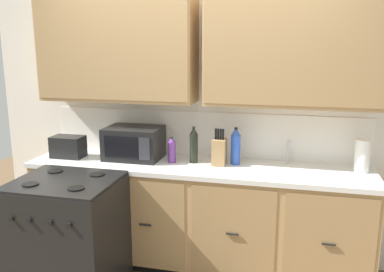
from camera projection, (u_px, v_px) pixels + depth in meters
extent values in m
cube|color=white|center=(205.00, 117.00, 3.66)|extent=(4.04, 0.05, 2.57)
cube|color=white|center=(204.00, 134.00, 3.66)|extent=(2.84, 0.01, 0.40)
cube|color=tan|center=(117.00, 46.00, 3.50)|extent=(1.37, 0.34, 0.95)
cube|color=#A58052|center=(108.00, 46.00, 3.34)|extent=(1.34, 0.01, 0.89)
cube|color=tan|center=(293.00, 46.00, 3.17)|extent=(1.37, 0.34, 0.95)
cube|color=#A58052|center=(293.00, 46.00, 3.00)|extent=(1.34, 0.01, 0.89)
cube|color=black|center=(197.00, 258.00, 3.65)|extent=(2.79, 0.48, 0.10)
cube|color=tan|center=(197.00, 213.00, 3.52)|extent=(2.84, 0.60, 0.80)
cube|color=#A88354|center=(67.00, 215.00, 3.48)|extent=(0.65, 0.01, 0.73)
cube|color=black|center=(66.00, 216.00, 3.46)|extent=(0.10, 0.01, 0.01)
cube|color=#A88354|center=(146.00, 224.00, 3.31)|extent=(0.65, 0.01, 0.73)
cube|color=black|center=(145.00, 225.00, 3.30)|extent=(0.10, 0.01, 0.01)
cube|color=#A88354|center=(233.00, 233.00, 3.15)|extent=(0.65, 0.01, 0.73)
cube|color=black|center=(232.00, 234.00, 3.14)|extent=(0.10, 0.01, 0.01)
cube|color=#A88354|center=(329.00, 243.00, 2.99)|extent=(0.65, 0.01, 0.73)
cube|color=black|center=(329.00, 245.00, 2.98)|extent=(0.10, 0.01, 0.01)
cube|color=white|center=(197.00, 167.00, 3.43)|extent=(2.87, 0.63, 0.04)
cube|color=#A8AAAF|center=(287.00, 171.00, 3.29)|extent=(0.56, 0.38, 0.02)
cube|color=black|center=(69.00, 239.00, 3.13)|extent=(0.76, 0.66, 0.92)
cube|color=black|center=(65.00, 181.00, 3.03)|extent=(0.74, 0.65, 0.02)
cylinder|color=black|center=(30.00, 184.00, 2.91)|extent=(0.12, 0.12, 0.01)
cylinder|color=black|center=(76.00, 188.00, 2.83)|extent=(0.12, 0.12, 0.01)
cylinder|color=black|center=(55.00, 171.00, 3.22)|extent=(0.12, 0.12, 0.01)
cylinder|color=black|center=(97.00, 175.00, 3.13)|extent=(0.12, 0.12, 0.01)
cylinder|color=black|center=(11.00, 219.00, 2.79)|extent=(0.03, 0.02, 0.03)
cylinder|color=black|center=(29.00, 221.00, 2.76)|extent=(0.03, 0.02, 0.03)
cylinder|color=black|center=(50.00, 223.00, 2.72)|extent=(0.03, 0.02, 0.03)
cylinder|color=black|center=(69.00, 225.00, 2.69)|extent=(0.03, 0.02, 0.03)
cube|color=black|center=(134.00, 143.00, 3.58)|extent=(0.48, 0.36, 0.28)
cube|color=black|center=(121.00, 148.00, 3.42)|extent=(0.31, 0.01, 0.19)
cube|color=#28282D|center=(144.00, 149.00, 3.37)|extent=(0.10, 0.01, 0.19)
cube|color=black|center=(68.00, 147.00, 3.63)|extent=(0.28, 0.18, 0.19)
cube|color=black|center=(62.00, 136.00, 3.62)|extent=(0.02, 0.13, 0.01)
cube|color=black|center=(73.00, 137.00, 3.60)|extent=(0.02, 0.13, 0.01)
cube|color=#9C794E|center=(219.00, 152.00, 3.39)|extent=(0.11, 0.14, 0.22)
cylinder|color=black|center=(216.00, 134.00, 3.36)|extent=(0.02, 0.02, 0.09)
cylinder|color=black|center=(218.00, 134.00, 3.35)|extent=(0.02, 0.02, 0.09)
cylinder|color=black|center=(221.00, 134.00, 3.35)|extent=(0.02, 0.02, 0.09)
cylinder|color=black|center=(223.00, 134.00, 3.34)|extent=(0.02, 0.02, 0.09)
cylinder|color=#B2B5BA|center=(288.00, 152.00, 3.43)|extent=(0.02, 0.02, 0.20)
cylinder|color=white|center=(362.00, 156.00, 3.20)|extent=(0.12, 0.12, 0.26)
cylinder|color=#663384|center=(172.00, 152.00, 3.46)|extent=(0.07, 0.07, 0.18)
cone|color=#663384|center=(172.00, 139.00, 3.44)|extent=(0.06, 0.06, 0.05)
cylinder|color=black|center=(172.00, 138.00, 3.44)|extent=(0.02, 0.02, 0.02)
cylinder|color=black|center=(194.00, 148.00, 3.46)|extent=(0.07, 0.07, 0.25)
cone|color=black|center=(194.00, 130.00, 3.42)|extent=(0.06, 0.06, 0.06)
cylinder|color=black|center=(194.00, 128.00, 3.42)|extent=(0.02, 0.02, 0.02)
cylinder|color=blue|center=(236.00, 150.00, 3.41)|extent=(0.08, 0.08, 0.25)
cone|color=blue|center=(236.00, 131.00, 3.38)|extent=(0.07, 0.07, 0.06)
cylinder|color=black|center=(236.00, 128.00, 3.37)|extent=(0.03, 0.03, 0.02)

